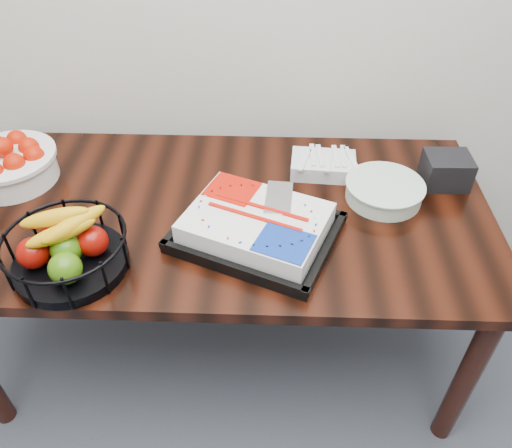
{
  "coord_description": "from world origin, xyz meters",
  "views": [
    {
      "loc": [
        0.16,
        0.72,
        1.8
      ],
      "look_at": [
        0.13,
        1.83,
        0.83
      ],
      "focal_mm": 35.0,
      "sensor_mm": 36.0,
      "label": 1
    }
  ],
  "objects_px": {
    "cake_tray": "(256,226)",
    "fruit_basket": "(66,248)",
    "napkin_box": "(446,170)",
    "table": "(222,226)",
    "plate_stack": "(384,191)",
    "tangerine_bowl": "(6,158)"
  },
  "relations": [
    {
      "from": "cake_tray",
      "to": "fruit_basket",
      "type": "distance_m",
      "value": 0.55
    },
    {
      "from": "napkin_box",
      "to": "table",
      "type": "bearing_deg",
      "value": -168.27
    },
    {
      "from": "plate_stack",
      "to": "fruit_basket",
      "type": "bearing_deg",
      "value": -159.49
    },
    {
      "from": "fruit_basket",
      "to": "napkin_box",
      "type": "xyz_separation_m",
      "value": [
        1.18,
        0.45,
        -0.02
      ]
    },
    {
      "from": "fruit_basket",
      "to": "plate_stack",
      "type": "distance_m",
      "value": 1.02
    },
    {
      "from": "tangerine_bowl",
      "to": "napkin_box",
      "type": "distance_m",
      "value": 1.52
    },
    {
      "from": "fruit_basket",
      "to": "tangerine_bowl",
      "type": "bearing_deg",
      "value": 129.04
    },
    {
      "from": "table",
      "to": "cake_tray",
      "type": "xyz_separation_m",
      "value": [
        0.13,
        -0.14,
        0.13
      ]
    },
    {
      "from": "cake_tray",
      "to": "plate_stack",
      "type": "xyz_separation_m",
      "value": [
        0.42,
        0.21,
        -0.01
      ]
    },
    {
      "from": "plate_stack",
      "to": "napkin_box",
      "type": "distance_m",
      "value": 0.25
    },
    {
      "from": "tangerine_bowl",
      "to": "fruit_basket",
      "type": "xyz_separation_m",
      "value": [
        0.34,
        -0.42,
        -0.01
      ]
    },
    {
      "from": "napkin_box",
      "to": "plate_stack",
      "type": "bearing_deg",
      "value": -156.72
    },
    {
      "from": "tangerine_bowl",
      "to": "fruit_basket",
      "type": "distance_m",
      "value": 0.55
    },
    {
      "from": "cake_tray",
      "to": "napkin_box",
      "type": "xyz_separation_m",
      "value": [
        0.65,
        0.31,
        0.01
      ]
    },
    {
      "from": "table",
      "to": "cake_tray",
      "type": "height_order",
      "value": "cake_tray"
    },
    {
      "from": "tangerine_bowl",
      "to": "cake_tray",
      "type": "bearing_deg",
      "value": -17.41
    },
    {
      "from": "tangerine_bowl",
      "to": "plate_stack",
      "type": "bearing_deg",
      "value": -2.93
    },
    {
      "from": "table",
      "to": "napkin_box",
      "type": "relative_size",
      "value": 11.8
    },
    {
      "from": "cake_tray",
      "to": "tangerine_bowl",
      "type": "bearing_deg",
      "value": 162.59
    },
    {
      "from": "table",
      "to": "cake_tray",
      "type": "distance_m",
      "value": 0.23
    },
    {
      "from": "cake_tray",
      "to": "napkin_box",
      "type": "relative_size",
      "value": 3.74
    },
    {
      "from": "fruit_basket",
      "to": "napkin_box",
      "type": "height_order",
      "value": "fruit_basket"
    }
  ]
}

